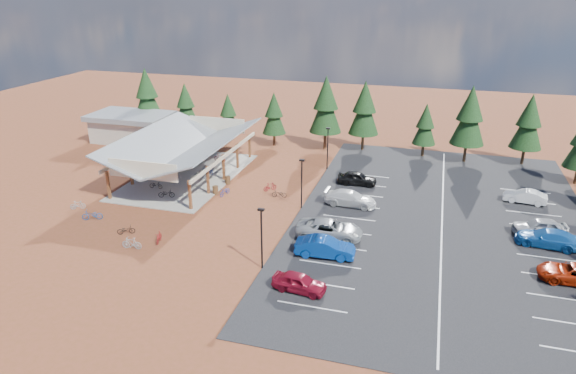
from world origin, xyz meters
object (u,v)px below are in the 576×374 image
Objects in this scene: bike_14 at (225,191)px; bike_15 at (270,187)px; bike_13 at (132,243)px; car_7 at (548,238)px; bike_0 at (156,185)px; car_8 at (540,227)px; bike_5 at (201,175)px; bike_3 at (196,152)px; trash_bin_0 at (215,190)px; bike_2 at (174,160)px; bike_6 at (208,170)px; car_6 at (573,273)px; bike_1 at (173,175)px; bike_9 at (78,205)px; lamp_post_0 at (262,234)px; bike_12 at (126,230)px; car_3 at (350,198)px; car_4 at (357,178)px; bike_16 at (279,194)px; bike_4 at (166,193)px; bike_7 at (220,158)px; bike_11 at (159,237)px; bike_10 at (92,215)px; car_0 at (299,282)px; outbuilding at (132,127)px; bike_pavilion at (185,145)px; car_1 at (325,247)px; trash_bin_1 at (228,180)px; lamp_post_2 at (328,145)px; car_2 at (330,229)px; car_9 at (525,196)px.

bike_14 is 4.89m from bike_15.
car_7 reaches higher than bike_13.
car_8 reaches higher than bike_0.
bike_3 is at bearing 24.43° from bike_5.
bike_2 is at bearing 140.32° from trash_bin_0.
bike_6 is 38.41m from car_6.
bike_1 is 38.43m from car_7.
bike_9 reaches higher than bike_14.
bike_9 is at bearing -76.75° from car_7.
lamp_post_0 is 3.31× the size of bike_12.
car_3 is 1.21× the size of car_4.
bike_16 is at bearing -83.08° from bike_0.
bike_9 is at bearing 110.73° from car_3.
trash_bin_0 is 11.50m from bike_12.
bike_0 is 10.65m from bike_12.
bike_1 is at bearing 3.31° from bike_4.
car_3 reaches higher than car_4.
bike_1 reaches higher than bike_0.
bike_6 is 0.94× the size of bike_7.
bike_16 is 0.34× the size of car_8.
bike_4 reaches higher than bike_15.
trash_bin_0 is 0.50× the size of bike_2.
bike_14 is at bearing -118.39° from bike_2.
bike_13 is (-1.58, -1.73, 0.05)m from bike_11.
bike_13 is at bearing -157.99° from bike_6.
car_7 is at bearing 75.55° from bike_10.
bike_13 is at bearing -147.71° from bike_11.
car_0 is (6.58, -16.33, 0.31)m from bike_16.
car_4 is (33.27, -8.09, -1.26)m from outbuilding.
bike_15 is 26.39m from car_8.
bike_pavilion is 3.97× the size of car_1.
trash_bin_1 is at bearing -31.50° from outbuilding.
bike_4 is at bearing -81.75° from bike_16.
car_8 reaches higher than bike_16.
bike_1 is 20.54m from car_3.
bike_13 is at bearing 36.22° from bike_10.
car_8 is (17.21, -1.79, 0.03)m from car_3.
car_7 is at bearing -72.16° from car_1.
bike_1 reaches higher than bike_2.
lamp_post_2 is 3.08× the size of bike_14.
bike_14 is 30.36m from car_8.
car_8 is at bearing -90.15° from bike_0.
bike_15 is at bearing 31.80° from car_1.
car_2 is at bearing 58.41° from lamp_post_0.
car_9 reaches higher than trash_bin_1.
car_2 is at bearing -94.94° from car_6.
bike_6 is at bearing 45.34° from car_0.
car_3 is (0.89, 16.32, 0.07)m from car_0.
bike_pavilion is 8.27m from bike_14.
car_1 is (15.90, 3.28, 0.32)m from bike_13.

